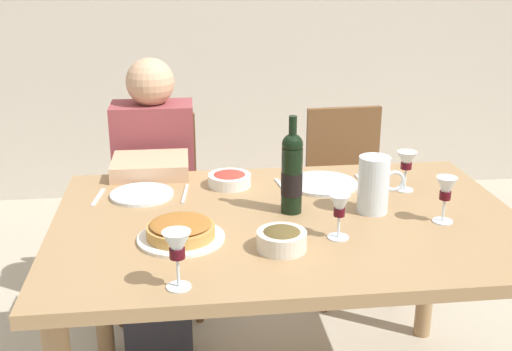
% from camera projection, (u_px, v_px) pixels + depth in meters
% --- Properties ---
extents(dining_table, '(1.50, 1.00, 0.76)m').
position_uv_depth(dining_table, '(288.00, 244.00, 2.08)').
color(dining_table, '#9E7A51').
rests_on(dining_table, ground).
extents(wine_bottle, '(0.07, 0.07, 0.32)m').
position_uv_depth(wine_bottle, '(292.00, 173.00, 2.05)').
color(wine_bottle, black).
rests_on(wine_bottle, dining_table).
extents(water_pitcher, '(0.16, 0.10, 0.19)m').
position_uv_depth(water_pitcher, '(374.00, 188.00, 2.07)').
color(water_pitcher, silver).
rests_on(water_pitcher, dining_table).
extents(baked_tart, '(0.26, 0.26, 0.06)m').
position_uv_depth(baked_tart, '(181.00, 231.00, 1.89)').
color(baked_tart, white).
rests_on(baked_tart, dining_table).
extents(salad_bowl, '(0.16, 0.16, 0.05)m').
position_uv_depth(salad_bowl, '(230.00, 179.00, 2.32)').
color(salad_bowl, white).
rests_on(salad_bowl, dining_table).
extents(olive_bowl, '(0.14, 0.14, 0.07)m').
position_uv_depth(olive_bowl, '(282.00, 239.00, 1.82)').
color(olive_bowl, silver).
rests_on(olive_bowl, dining_table).
extents(wine_glass_left_diner, '(0.07, 0.07, 0.15)m').
position_uv_depth(wine_glass_left_diner, '(446.00, 191.00, 1.99)').
color(wine_glass_left_diner, silver).
rests_on(wine_glass_left_diner, dining_table).
extents(wine_glass_right_diner, '(0.07, 0.07, 0.14)m').
position_uv_depth(wine_glass_right_diner, '(406.00, 163.00, 2.25)').
color(wine_glass_right_diner, silver).
rests_on(wine_glass_right_diner, dining_table).
extents(wine_glass_centre, '(0.07, 0.07, 0.16)m').
position_uv_depth(wine_glass_centre, '(177.00, 248.00, 1.59)').
color(wine_glass_centre, silver).
rests_on(wine_glass_centre, dining_table).
extents(wine_glass_spare, '(0.06, 0.06, 0.14)m').
position_uv_depth(wine_glass_spare, '(339.00, 208.00, 1.88)').
color(wine_glass_spare, silver).
rests_on(wine_glass_spare, dining_table).
extents(dinner_plate_left_setting, '(0.22, 0.22, 0.01)m').
position_uv_depth(dinner_plate_left_setting, '(142.00, 194.00, 2.23)').
color(dinner_plate_left_setting, silver).
rests_on(dinner_plate_left_setting, dining_table).
extents(dinner_plate_right_setting, '(0.26, 0.26, 0.01)m').
position_uv_depth(dinner_plate_right_setting, '(322.00, 184.00, 2.33)').
color(dinner_plate_right_setting, silver).
rests_on(dinner_plate_right_setting, dining_table).
extents(fork_left_setting, '(0.03, 0.16, 0.00)m').
position_uv_depth(fork_left_setting, '(98.00, 197.00, 2.21)').
color(fork_left_setting, silver).
rests_on(fork_left_setting, dining_table).
extents(knife_left_setting, '(0.03, 0.18, 0.00)m').
position_uv_depth(knife_left_setting, '(185.00, 194.00, 2.25)').
color(knife_left_setting, silver).
rests_on(knife_left_setting, dining_table).
extents(knife_right_setting, '(0.01, 0.18, 0.00)m').
position_uv_depth(knife_right_setting, '(362.00, 183.00, 2.35)').
color(knife_right_setting, silver).
rests_on(knife_right_setting, dining_table).
extents(spoon_right_setting, '(0.03, 0.16, 0.00)m').
position_uv_depth(spoon_right_setting, '(282.00, 186.00, 2.32)').
color(spoon_right_setting, silver).
rests_on(spoon_right_setting, dining_table).
extents(chair_left, '(0.41, 0.41, 0.87)m').
position_uv_depth(chair_left, '(158.00, 199.00, 2.92)').
color(chair_left, brown).
rests_on(chair_left, ground).
extents(diner_left, '(0.34, 0.50, 1.16)m').
position_uv_depth(diner_left, '(155.00, 193.00, 2.66)').
color(diner_left, '#8E3D42').
rests_on(diner_left, ground).
extents(chair_right, '(0.42, 0.42, 0.87)m').
position_uv_depth(chair_right, '(348.00, 189.00, 3.04)').
color(chair_right, brown).
rests_on(chair_right, ground).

